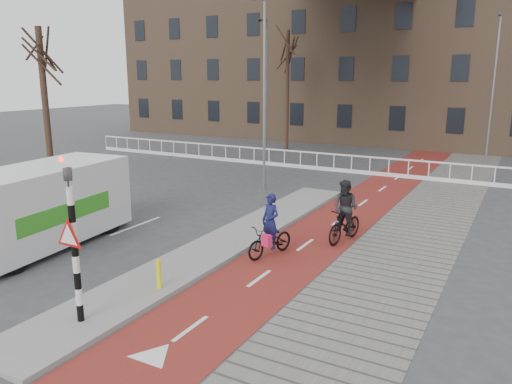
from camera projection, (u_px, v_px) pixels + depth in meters
The scene contains 16 objects.
ground at pixel (164, 296), 11.95m from camera, with size 120.00×120.00×0.00m, color #38383A.
bike_lane at pixel (355, 208), 19.77m from camera, with size 2.50×60.00×0.01m, color maroon.
sidewalk at pixel (429, 218), 18.45m from camera, with size 3.00×60.00×0.01m, color slate.
curb_island at pixel (228, 241), 15.67m from camera, with size 1.80×16.00×0.12m, color gray.
traffic_signal at pixel (73, 236), 10.05m from camera, with size 0.80×0.80×3.68m.
bollard at pixel (159, 274), 12.03m from camera, with size 0.12×0.12×0.71m, color #FDF10E.
cyclist_near at pixel (270, 235), 14.44m from camera, with size 1.07×1.86×1.85m.
cyclist_far at pixel (345, 217), 15.63m from camera, with size 0.96×1.91×1.98m.
van at pixel (40, 205), 15.16m from camera, with size 2.86×5.94×2.47m.
railing at pixel (284, 161), 28.72m from camera, with size 28.00×0.10×0.99m.
townhouse_row at pixel (392, 40), 38.85m from camera, with size 46.00×10.00×15.90m.
tree_left at pixel (46, 109), 22.92m from camera, with size 0.29×0.29×7.28m, color #301D15.
tree_mid at pixel (287, 91), 34.62m from camera, with size 0.25×0.25×8.14m, color #301D15.
streetlight_near at pixel (264, 97), 22.16m from camera, with size 0.12×0.12×8.37m, color slate.
streetlight_left at pixel (266, 88), 32.66m from camera, with size 0.12×0.12×8.61m, color slate.
streetlight_right at pixel (493, 92), 28.38m from camera, with size 0.12×0.12×8.45m, color slate.
Camera 1 is at (7.27, -8.62, 5.16)m, focal length 35.00 mm.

